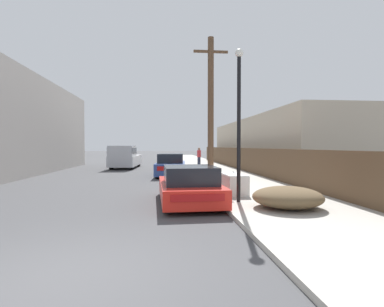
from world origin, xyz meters
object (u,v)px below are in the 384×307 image
discarded_fridge (232,183)px  utility_pole (211,107)px  pickup_truck (125,157)px  pedestrian (199,156)px  parked_sports_car_red (189,186)px  car_parked_mid (171,165)px  brush_pile (288,197)px  street_lamp (239,114)px

discarded_fridge → utility_pole: (-0.10, 4.45, 3.45)m
discarded_fridge → pickup_truck: (-5.78, 14.60, 0.47)m
pedestrian → utility_pole: bearing=-94.0°
discarded_fridge → utility_pole: bearing=88.3°
discarded_fridge → parked_sports_car_red: bearing=-146.6°
car_parked_mid → brush_pile: size_ratio=2.31×
car_parked_mid → brush_pile: bearing=-70.2°
discarded_fridge → pickup_truck: bearing=108.5°
car_parked_mid → utility_pole: utility_pole is taller
utility_pole → brush_pile: size_ratio=3.71×
discarded_fridge → pedestrian: (0.66, 15.46, 0.47)m
discarded_fridge → car_parked_mid: car_parked_mid is taller
car_parked_mid → pedestrian: size_ratio=2.84×
discarded_fridge → pickup_truck: pickup_truck is taller
parked_sports_car_red → pedestrian: bearing=80.1°
car_parked_mid → pickup_truck: 7.66m
car_parked_mid → brush_pile: car_parked_mid is taller
utility_pole → brush_pile: bearing=-82.0°
car_parked_mid → pickup_truck: bearing=123.1°
utility_pole → street_lamp: utility_pole is taller
parked_sports_car_red → street_lamp: bearing=-20.3°
pedestrian → parked_sports_car_red: bearing=-98.2°
parked_sports_car_red → car_parked_mid: car_parked_mid is taller
pickup_truck → car_parked_mid: bearing=122.2°
discarded_fridge → parked_sports_car_red: parked_sports_car_red is taller
car_parked_mid → brush_pile: (3.00, -10.75, -0.24)m
parked_sports_car_red → car_parked_mid: 9.21m
utility_pole → brush_pile: (1.03, -7.29, -3.51)m
parked_sports_car_red → car_parked_mid: size_ratio=0.90×
car_parked_mid → brush_pile: 11.16m
parked_sports_car_red → pedestrian: size_ratio=2.55×
pickup_truck → street_lamp: (5.54, -16.42, 1.96)m
parked_sports_car_red → pickup_truck: size_ratio=0.74×
parked_sports_car_red → street_lamp: (1.53, -0.51, 2.33)m
discarded_fridge → utility_pole: utility_pole is taller
car_parked_mid → pedestrian: pedestrian is taller
discarded_fridge → car_parked_mid: size_ratio=0.39×
discarded_fridge → parked_sports_car_red: (-1.77, -1.31, 0.09)m
street_lamp → brush_pile: size_ratio=2.40×
discarded_fridge → street_lamp: street_lamp is taller
parked_sports_car_red → brush_pile: 3.10m
parked_sports_car_red → pedestrian: (2.43, 16.76, 0.38)m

